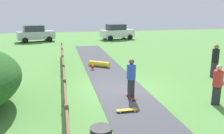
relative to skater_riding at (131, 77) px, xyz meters
name	(u,v)px	position (x,y,z in m)	size (l,w,h in m)	color
ground_plane	(120,90)	(-0.17, 1.13, -0.98)	(60.00, 60.00, 0.00)	#568E42
asphalt_path	(120,90)	(-0.17, 1.13, -0.97)	(2.40, 28.00, 0.02)	#47474C
wooden_fence	(64,80)	(-2.77, 1.13, -0.32)	(0.12, 18.12, 1.10)	brown
skater_riding	(131,77)	(0.00, 0.00, 0.00)	(0.41, 0.81, 1.73)	#B23326
skater_fallen	(99,64)	(-0.44, 5.88, -0.78)	(1.40, 1.42, 0.36)	yellow
skateboard_loose	(127,110)	(-0.54, -1.30, -0.90)	(0.80, 0.21, 0.08)	#BF8C19
bystander_red	(218,83)	(3.16, -1.35, -0.08)	(0.53, 0.53, 1.65)	#2D2D33
bystander_black	(215,59)	(5.50, 2.08, 0.07)	(0.38, 0.38, 1.89)	#2D2D33
parked_car_silver	(35,34)	(-5.69, 19.85, -0.02)	(4.49, 2.78, 1.92)	#B7B7BC
parked_car_white	(117,32)	(4.20, 19.85, -0.02)	(4.46, 2.64, 1.92)	silver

